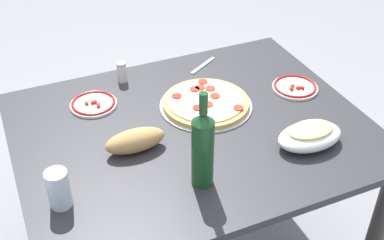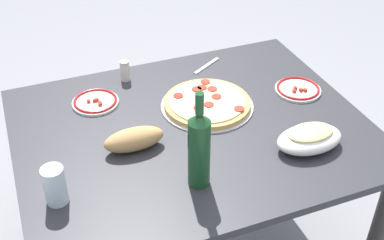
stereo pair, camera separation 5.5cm
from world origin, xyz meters
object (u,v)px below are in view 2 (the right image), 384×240
(dining_table, at_px, (192,150))
(spice_shaker, at_px, (125,71))
(wine_bottle, at_px, (199,148))
(bread_loaf, at_px, (134,139))
(side_plate_far, at_px, (298,89))
(side_plate_near, at_px, (95,102))
(baked_pasta_dish, at_px, (310,138))
(pepperoni_pizza, at_px, (207,103))
(water_glass, at_px, (55,185))

(dining_table, xyz_separation_m, spice_shaker, (-0.14, 0.41, 0.15))
(wine_bottle, distance_m, bread_loaf, 0.30)
(side_plate_far, distance_m, spice_shaker, 0.71)
(dining_table, height_order, side_plate_near, side_plate_near)
(wine_bottle, bearing_deg, baked_pasta_dish, 3.52)
(pepperoni_pizza, height_order, baked_pasta_dish, baked_pasta_dish)
(side_plate_far, height_order, spice_shaker, spice_shaker)
(dining_table, bearing_deg, bread_loaf, -169.13)
(pepperoni_pizza, relative_size, spice_shaker, 4.14)
(dining_table, bearing_deg, pepperoni_pizza, 44.57)
(pepperoni_pizza, relative_size, side_plate_near, 1.98)
(baked_pasta_dish, bearing_deg, side_plate_near, 139.57)
(wine_bottle, bearing_deg, dining_table, 72.72)
(pepperoni_pizza, distance_m, baked_pasta_dish, 0.43)
(side_plate_near, distance_m, bread_loaf, 0.33)
(pepperoni_pizza, xyz_separation_m, side_plate_far, (0.39, -0.03, -0.01))
(bread_loaf, bearing_deg, water_glass, -151.31)
(side_plate_near, bearing_deg, baked_pasta_dish, -40.43)
(baked_pasta_dish, bearing_deg, water_glass, 176.31)
(baked_pasta_dish, bearing_deg, spice_shaker, 125.37)
(side_plate_far, xyz_separation_m, bread_loaf, (-0.72, -0.11, 0.03))
(bread_loaf, bearing_deg, side_plate_near, 101.42)
(pepperoni_pizza, distance_m, wine_bottle, 0.45)
(side_plate_far, relative_size, bread_loaf, 0.88)
(bread_loaf, bearing_deg, spice_shaker, 78.53)
(pepperoni_pizza, height_order, water_glass, water_glass)
(side_plate_near, bearing_deg, bread_loaf, -78.58)
(side_plate_near, relative_size, spice_shaker, 2.09)
(wine_bottle, bearing_deg, side_plate_far, 31.38)
(spice_shaker, bearing_deg, pepperoni_pizza, -51.67)
(water_glass, height_order, spice_shaker, water_glass)
(pepperoni_pizza, xyz_separation_m, baked_pasta_dish, (0.23, -0.36, 0.03))
(pepperoni_pizza, bearing_deg, spice_shaker, 128.33)
(wine_bottle, bearing_deg, side_plate_near, 110.32)
(baked_pasta_dish, xyz_separation_m, side_plate_near, (-0.63, 0.54, -0.03))
(pepperoni_pizza, bearing_deg, side_plate_far, -4.91)
(side_plate_near, xyz_separation_m, spice_shaker, (0.16, 0.13, 0.03))
(side_plate_near, relative_size, bread_loaf, 0.86)
(side_plate_near, relative_size, side_plate_far, 0.98)
(dining_table, xyz_separation_m, side_plate_far, (0.49, 0.07, 0.12))
(dining_table, bearing_deg, side_plate_far, 7.94)
(wine_bottle, xyz_separation_m, spice_shaker, (-0.05, 0.69, -0.10))
(pepperoni_pizza, distance_m, spice_shaker, 0.39)
(pepperoni_pizza, height_order, bread_loaf, bread_loaf)
(water_glass, relative_size, side_plate_near, 0.71)
(dining_table, height_order, spice_shaker, spice_shaker)
(spice_shaker, bearing_deg, wine_bottle, -85.77)
(wine_bottle, bearing_deg, bread_loaf, 120.85)
(pepperoni_pizza, xyz_separation_m, spice_shaker, (-0.24, 0.31, 0.03))
(water_glass, xyz_separation_m, side_plate_far, (1.01, 0.27, -0.06))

